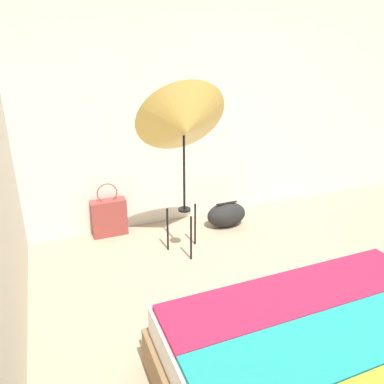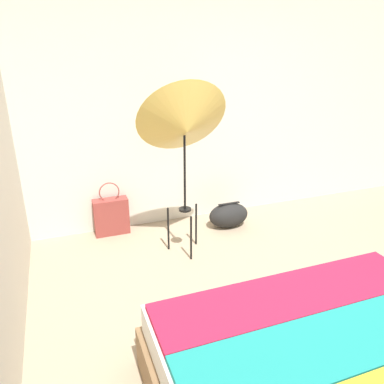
{
  "view_description": "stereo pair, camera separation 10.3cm",
  "coord_description": "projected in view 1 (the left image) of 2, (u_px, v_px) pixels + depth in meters",
  "views": [
    {
      "loc": [
        -1.47,
        -1.57,
        1.96
      ],
      "look_at": [
        -0.28,
        1.36,
        0.71
      ],
      "focal_mm": 35.0,
      "sensor_mm": 36.0,
      "label": 1
    },
    {
      "loc": [
        -1.37,
        -1.61,
        1.96
      ],
      "look_at": [
        -0.28,
        1.36,
        0.71
      ],
      "focal_mm": 35.0,
      "sensor_mm": 36.0,
      "label": 2
    }
  ],
  "objects": [
    {
      "name": "duffel_bag",
      "position": [
        226.0,
        215.0,
        4.3
      ],
      "size": [
        0.47,
        0.28,
        0.29
      ],
      "color": "black",
      "rests_on": "ground_plane"
    },
    {
      "name": "ground_plane",
      "position": [
        303.0,
        348.0,
        2.59
      ],
      "size": [
        14.0,
        14.0,
        0.0
      ],
      "primitive_type": "plane",
      "color": "gray"
    },
    {
      "name": "wall_back",
      "position": [
        183.0,
        109.0,
        4.11
      ],
      "size": [
        8.0,
        0.05,
        2.6
      ],
      "color": "beige",
      "rests_on": "ground_plane"
    },
    {
      "name": "photo_umbrella",
      "position": [
        184.0,
        125.0,
        3.35
      ],
      "size": [
        0.85,
        0.63,
        1.7
      ],
      "color": "black",
      "rests_on": "ground_plane"
    },
    {
      "name": "tote_bag",
      "position": [
        109.0,
        217.0,
        4.07
      ],
      "size": [
        0.37,
        0.14,
        0.6
      ],
      "color": "brown",
      "rests_on": "ground_plane"
    }
  ]
}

